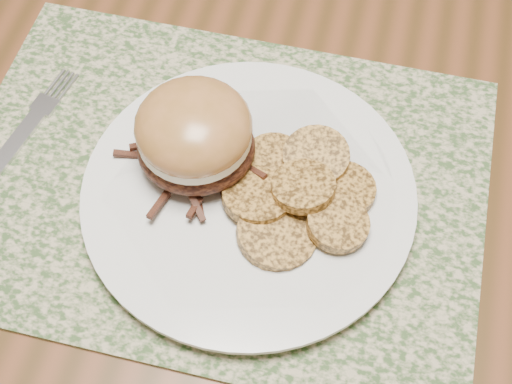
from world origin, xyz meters
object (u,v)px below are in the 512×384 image
at_px(dining_table, 18,42).
at_px(pork_sandwich, 195,135).
at_px(dinner_plate, 249,195).
at_px(fork, 16,143).

distance_m(dining_table, pork_sandwich, 0.34).
relative_size(dining_table, dinner_plate, 5.77).
bearing_deg(fork, dinner_plate, 9.28).
relative_size(dining_table, fork, 8.31).
height_order(dining_table, pork_sandwich, pork_sandwich).
xyz_separation_m(dining_table, pork_sandwich, (0.27, -0.17, 0.14)).
relative_size(dining_table, pork_sandwich, 13.79).
xyz_separation_m(pork_sandwich, fork, (-0.16, -0.01, -0.05)).
xyz_separation_m(dining_table, fork, (0.10, -0.18, 0.09)).
xyz_separation_m(dinner_plate, pork_sandwich, (-0.05, 0.02, 0.04)).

